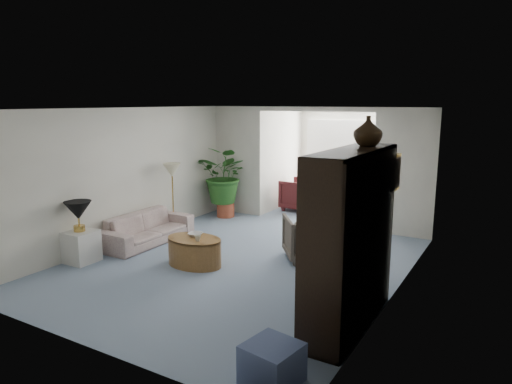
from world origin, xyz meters
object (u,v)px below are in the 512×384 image
Objects in this scene: coffee_cup at (198,238)px; ottoman at (272,363)px; sofa at (147,228)px; coffee_table at (194,251)px; coffee_bowl at (195,234)px; floor_lamp at (172,170)px; cabinet_urn at (368,131)px; sunroom_table at (341,197)px; entertainment_cabinet at (350,240)px; wingback_chair at (309,238)px; end_table at (81,246)px; sunroom_chair_maroon at (301,195)px; table_lamp at (78,210)px; plant_pot at (226,210)px; sunroom_chair_blue at (361,202)px; side_table_dark at (355,244)px; framed_picture at (394,174)px.

ottoman is at bearing -40.30° from coffee_cup.
sofa is 1.79m from coffee_cup.
coffee_table is 4.07× the size of coffee_bowl.
cabinet_urn is (4.45, -1.61, 1.01)m from floor_lamp.
sunroom_table reaches higher than ottoman.
entertainment_cabinet is (4.33, -1.21, 0.76)m from sofa.
entertainment_cabinet is at bearing 87.84° from wingback_chair.
end_table is at bearing 170.79° from sofa.
sunroom_chair_maroon is at bearing 91.90° from coffee_table.
sunroom_table reaches higher than coffee_table.
table_lamp is 1.89× the size of coffee_bowl.
plant_pot is 0.47× the size of sunroom_chair_maroon.
sunroom_chair_blue is at bearing 28.50° from plant_pot.
ottoman is at bearing -124.11° from sofa.
table_lamp is at bearing -171.98° from cabinet_urn.
coffee_cup is 0.19× the size of side_table_dark.
coffee_cup is 5.26m from sunroom_table.
sunroom_chair_maroon is (-2.32, 2.87, 0.11)m from side_table_dark.
wingback_chair is 0.77m from side_table_dark.
sofa is at bearing 159.40° from coffee_cup.
entertainment_cabinet is at bearing -103.51° from framed_picture.
coffee_table is at bearing -174.95° from framed_picture.
sunroom_chair_blue is (3.06, 5.21, 0.12)m from end_table.
coffee_table is 2.37× the size of plant_pot.
wingback_chair is at bearing 44.83° from coffee_cup.
entertainment_cabinet is at bearing -73.76° from side_table_dark.
wingback_chair is at bearing -77.72° from sofa.
side_table_dark reaches higher than coffee_bowl.
coffee_table is at bearing 166.28° from entertainment_cabinet.
cabinet_urn is 0.90× the size of plant_pot.
framed_picture is 0.96× the size of end_table.
end_table is at bearing -158.69° from coffee_cup.
framed_picture is at bearing 3.13° from coffee_bowl.
side_table_dark is (2.02, 1.62, -0.22)m from coffee_cup.
table_lamp is 0.55× the size of wingback_chair.
entertainment_cabinet reaches higher than coffee_cup.
sunroom_chair_blue reaches higher than end_table.
plant_pot is (-3.96, 5.10, -0.03)m from ottoman.
sunroom_chair_maroon is (1.56, 5.21, 0.12)m from end_table.
sunroom_table reaches higher than end_table.
sunroom_chair_blue is at bearing 100.79° from ottoman.
side_table_dark is 3.73m from ottoman.
coffee_bowl is 3.03m from entertainment_cabinet.
sunroom_table is (2.24, 3.72, -0.98)m from floor_lamp.
floor_lamp reaches higher than table_lamp.
floor_lamp is at bearing 140.23° from coffee_bowl.
cabinet_urn is at bearing -159.45° from sunroom_chair_blue.
sofa is 1.33m from floor_lamp.
entertainment_cabinet is at bearing 33.10° from sunroom_chair_maroon.
sofa reaches higher than coffee_cup.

